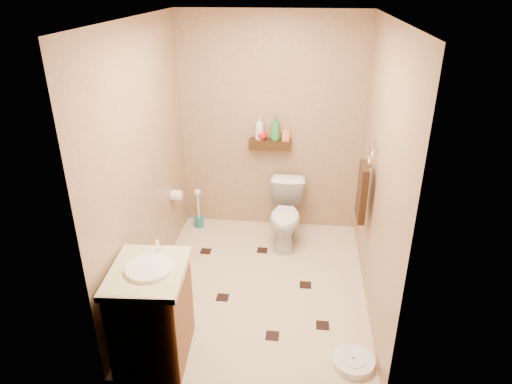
# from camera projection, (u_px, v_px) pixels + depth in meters

# --- Properties ---
(ground) EXTENTS (2.50, 2.50, 0.00)m
(ground) POSITION_uv_depth(u_px,v_px,m) (259.00, 286.00, 4.36)
(ground) COLOR beige
(ground) RESTS_ON ground
(wall_back) EXTENTS (2.00, 0.04, 2.40)m
(wall_back) POSITION_uv_depth(u_px,v_px,m) (271.00, 126.00, 4.97)
(wall_back) COLOR tan
(wall_back) RESTS_ON ground
(wall_front) EXTENTS (2.00, 0.04, 2.40)m
(wall_front) POSITION_uv_depth(u_px,v_px,m) (237.00, 249.00, 2.73)
(wall_front) COLOR tan
(wall_front) RESTS_ON ground
(wall_left) EXTENTS (0.04, 2.50, 2.40)m
(wall_left) POSITION_uv_depth(u_px,v_px,m) (144.00, 165.00, 3.95)
(wall_left) COLOR tan
(wall_left) RESTS_ON ground
(wall_right) EXTENTS (0.04, 2.50, 2.40)m
(wall_right) POSITION_uv_depth(u_px,v_px,m) (380.00, 175.00, 3.75)
(wall_right) COLOR tan
(wall_right) RESTS_ON ground
(ceiling) EXTENTS (2.00, 2.50, 0.02)m
(ceiling) POSITION_uv_depth(u_px,v_px,m) (259.00, 18.00, 3.34)
(ceiling) COLOR white
(ceiling) RESTS_ON wall_back
(wall_shelf) EXTENTS (0.46, 0.14, 0.10)m
(wall_shelf) POSITION_uv_depth(u_px,v_px,m) (270.00, 144.00, 4.98)
(wall_shelf) COLOR #3A2210
(wall_shelf) RESTS_ON wall_back
(floor_accents) EXTENTS (1.34, 1.39, 0.01)m
(floor_accents) POSITION_uv_depth(u_px,v_px,m) (263.00, 287.00, 4.33)
(floor_accents) COLOR black
(floor_accents) RESTS_ON ground
(toilet) EXTENTS (0.38, 0.66, 0.67)m
(toilet) POSITION_uv_depth(u_px,v_px,m) (286.00, 215.00, 4.95)
(toilet) COLOR white
(toilet) RESTS_ON ground
(vanity) EXTENTS (0.58, 0.68, 0.91)m
(vanity) POSITION_uv_depth(u_px,v_px,m) (152.00, 312.00, 3.41)
(vanity) COLOR brown
(vanity) RESTS_ON ground
(bathroom_scale) EXTENTS (0.32, 0.32, 0.06)m
(bathroom_scale) POSITION_uv_depth(u_px,v_px,m) (353.00, 362.00, 3.46)
(bathroom_scale) COLOR white
(bathroom_scale) RESTS_ON ground
(toilet_brush) EXTENTS (0.11, 0.11, 0.48)m
(toilet_brush) POSITION_uv_depth(u_px,v_px,m) (199.00, 213.00, 5.33)
(toilet_brush) COLOR #1B6B6C
(toilet_brush) RESTS_ON ground
(towel_ring) EXTENTS (0.12, 0.30, 0.76)m
(towel_ring) POSITION_uv_depth(u_px,v_px,m) (363.00, 190.00, 4.09)
(towel_ring) COLOR silver
(towel_ring) RESTS_ON wall_right
(toilet_paper) EXTENTS (0.12, 0.11, 0.12)m
(toilet_paper) POSITION_uv_depth(u_px,v_px,m) (176.00, 195.00, 4.78)
(toilet_paper) COLOR white
(toilet_paper) RESTS_ON wall_left
(bottle_a) EXTENTS (0.13, 0.13, 0.26)m
(bottle_a) POSITION_uv_depth(u_px,v_px,m) (260.00, 128.00, 4.91)
(bottle_a) COLOR white
(bottle_a) RESTS_ON wall_shelf
(bottle_b) EXTENTS (0.07, 0.07, 0.16)m
(bottle_b) POSITION_uv_depth(u_px,v_px,m) (260.00, 133.00, 4.93)
(bottle_b) COLOR orange
(bottle_b) RESTS_ON wall_shelf
(bottle_c) EXTENTS (0.14, 0.14, 0.16)m
(bottle_c) POSITION_uv_depth(u_px,v_px,m) (262.00, 133.00, 4.93)
(bottle_c) COLOR red
(bottle_c) RESTS_ON wall_shelf
(bottle_d) EXTENTS (0.14, 0.14, 0.26)m
(bottle_d) POSITION_uv_depth(u_px,v_px,m) (275.00, 128.00, 4.89)
(bottle_d) COLOR #2B833D
(bottle_d) RESTS_ON wall_shelf
(bottle_e) EXTENTS (0.09, 0.09, 0.16)m
(bottle_e) POSITION_uv_depth(u_px,v_px,m) (285.00, 133.00, 4.91)
(bottle_e) COLOR #F88652
(bottle_e) RESTS_ON wall_shelf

